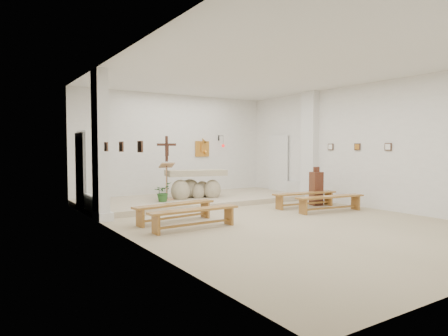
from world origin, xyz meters
TOP-DOWN VIEW (x-y plane):
  - ground at (0.00, 0.00)m, footprint 7.00×10.00m
  - wall_left at (-3.49, 0.00)m, footprint 0.02×10.00m
  - wall_right at (3.49, 0.00)m, footprint 0.02×10.00m
  - wall_back at (0.00, 4.99)m, footprint 7.00×0.02m
  - ceiling at (0.00, 0.00)m, footprint 7.00×10.00m
  - sanctuary_platform at (0.00, 3.50)m, footprint 6.98×3.00m
  - pilaster_left at (-3.37, 2.00)m, footprint 0.26×0.55m
  - pilaster_right at (3.37, 2.00)m, footprint 0.26×0.55m
  - gold_wall_relief at (1.05, 4.96)m, footprint 0.55×0.04m
  - sanctuary_lamp at (1.75, 4.71)m, footprint 0.11×0.36m
  - station_frame_left_front at (-3.47, -0.80)m, footprint 0.03×0.20m
  - station_frame_left_mid at (-3.47, 0.20)m, footprint 0.03×0.20m
  - station_frame_left_rear at (-3.47, 1.20)m, footprint 0.03×0.20m
  - station_frame_right_front at (3.47, -0.80)m, footprint 0.03×0.20m
  - station_frame_right_mid at (3.47, 0.20)m, footprint 0.03×0.20m
  - station_frame_right_rear at (3.47, 1.20)m, footprint 0.03×0.20m
  - radiator_left at (-3.43, 2.70)m, footprint 0.10×0.85m
  - radiator_right at (3.43, 2.70)m, footprint 0.10×0.85m
  - altar at (-0.09, 3.40)m, footprint 1.92×1.03m
  - lectern at (-1.05, 3.39)m, footprint 0.44×0.38m
  - crucifix_stand at (-1.05, 3.39)m, footprint 0.57×0.25m
  - potted_plant at (-1.30, 3.14)m, footprint 0.65×0.64m
  - donation_pedestal at (2.64, 0.98)m, footprint 0.34×0.34m
  - bench_left_front at (-2.04, 0.83)m, footprint 2.05×0.58m
  - bench_right_front at (2.04, 0.83)m, footprint 2.05×0.51m
  - bench_left_second at (-2.04, -0.11)m, footprint 2.04×0.39m
  - bench_right_second at (2.04, -0.11)m, footprint 2.05×0.58m

SIDE VIEW (x-z plane):
  - ground at x=0.00m, z-range 0.00..0.00m
  - sanctuary_platform at x=0.00m, z-range 0.00..0.15m
  - radiator_left at x=-3.43m, z-range 0.01..0.53m
  - radiator_right at x=3.43m, z-range 0.01..0.53m
  - bench_left_front at x=-2.04m, z-range 0.11..0.54m
  - bench_right_front at x=2.04m, z-range 0.11..0.54m
  - bench_left_second at x=-2.04m, z-range 0.11..0.54m
  - bench_right_second at x=2.04m, z-range 0.11..0.54m
  - potted_plant at x=-1.30m, z-range 0.15..0.70m
  - donation_pedestal at x=2.64m, z-range -0.07..1.07m
  - altar at x=-0.09m, z-range 0.04..0.98m
  - lectern at x=-1.05m, z-range 0.14..1.28m
  - crucifix_stand at x=-1.05m, z-range 0.30..2.19m
  - gold_wall_relief at x=1.05m, z-range 1.38..1.92m
  - station_frame_left_front at x=-3.47m, z-range 1.62..1.82m
  - station_frame_left_mid at x=-3.47m, z-range 1.62..1.82m
  - station_frame_left_rear at x=-3.47m, z-range 1.62..1.82m
  - station_frame_right_front at x=3.47m, z-range 1.62..1.82m
  - station_frame_right_mid at x=3.47m, z-range 1.62..1.82m
  - station_frame_right_rear at x=3.47m, z-range 1.62..1.82m
  - wall_left at x=-3.49m, z-range 0.00..3.50m
  - wall_right at x=3.49m, z-range 0.00..3.50m
  - wall_back at x=0.00m, z-range 0.00..3.50m
  - pilaster_left at x=-3.37m, z-range 0.00..3.50m
  - pilaster_right at x=3.37m, z-range 0.00..3.50m
  - sanctuary_lamp at x=1.75m, z-range 1.59..2.03m
  - ceiling at x=0.00m, z-range 3.48..3.50m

